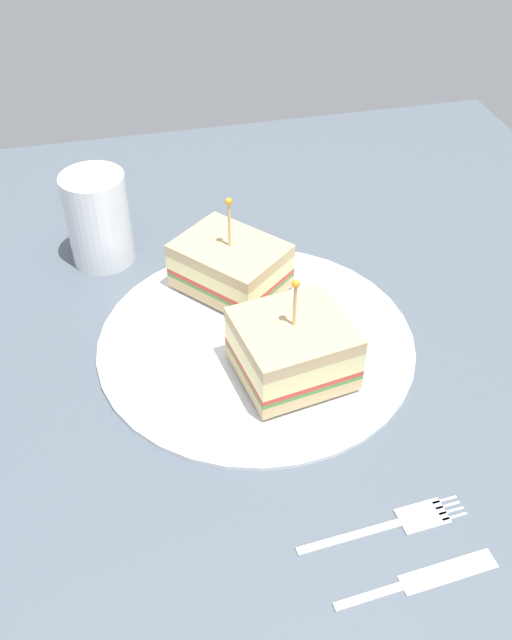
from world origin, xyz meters
The scene contains 7 objects.
ground_plane centered at (0.00, 0.00, -1.00)cm, with size 90.31×90.31×2.00cm, color #4C5660.
plate centered at (0.00, 0.00, 0.42)cm, with size 29.33×29.33×0.85cm, color white.
sandwich_half_front centered at (-0.68, 8.05, 3.28)cm, with size 12.34×12.65×10.09cm.
sandwich_half_back centered at (2.03, -5.08, 3.56)cm, with size 10.46×9.95×10.01cm.
drink_glass centered at (-12.76, 16.86, 4.54)cm, with size 6.54×6.54×9.91cm.
fork centered at (5.83, -21.13, 0.18)cm, with size 13.00×2.44×0.35cm.
knife centered at (5.72, -25.63, 0.18)cm, with size 11.97×2.02×0.35cm.
Camera 1 is at (-11.02, -46.66, 44.58)cm, focal length 39.40 mm.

